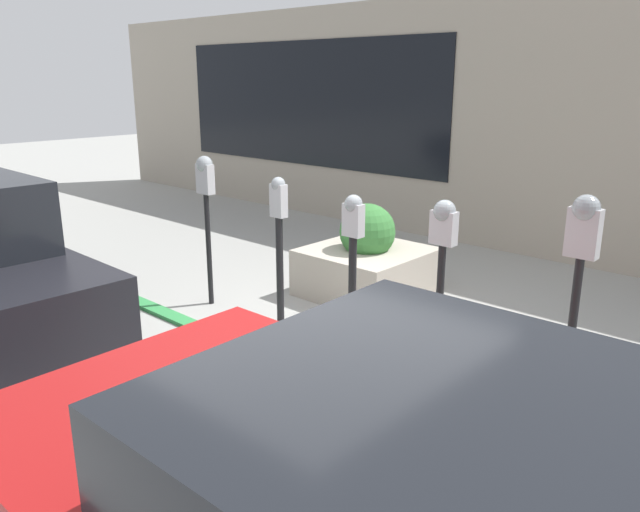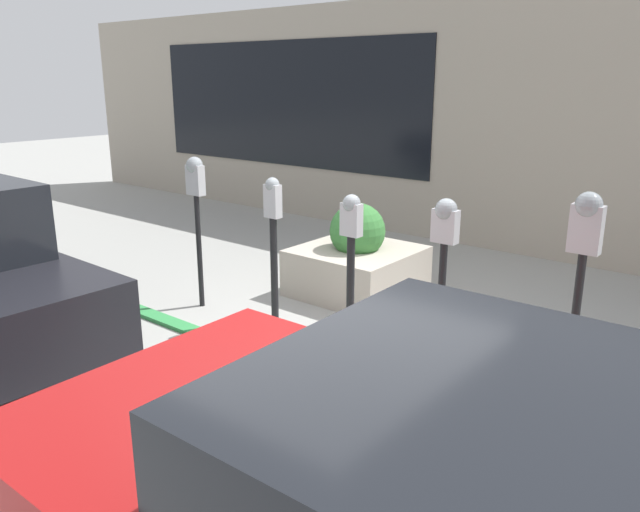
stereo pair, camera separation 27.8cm
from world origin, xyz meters
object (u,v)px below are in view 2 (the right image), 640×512
Objects in this scene: parking_meter_middle at (351,246)px; parking_meter_farthest at (196,194)px; parking_meter_fourth at (273,230)px; parking_meter_second at (444,248)px; planter_box at (357,262)px; parking_meter_nearest at (583,253)px.

parking_meter_middle is 0.90× the size of parking_meter_farthest.
parking_meter_fourth is 0.99m from parking_meter_farthest.
parking_meter_second is 0.88m from parking_meter_middle.
parking_meter_fourth is 1.19× the size of planter_box.
planter_box is at bearing -37.60° from parking_meter_second.
parking_meter_nearest is 3.68m from parking_meter_farthest.
parking_meter_fourth is at bearing -0.57° from parking_meter_nearest.
parking_meter_middle is 0.91m from parking_meter_fourth.
parking_meter_second is 1.06× the size of parking_meter_middle.
parking_meter_farthest is at bearing 5.44° from parking_meter_fourth.
parking_meter_nearest is at bearing -176.57° from parking_meter_second.
parking_meter_nearest is 2.74m from parking_meter_fourth.
parking_meter_second is at bearing -179.86° from parking_meter_farthest.
parking_meter_nearest reaches higher than planter_box.
parking_meter_fourth is at bearing -2.19° from parking_meter_middle.
parking_meter_middle is (1.82, 0.01, -0.26)m from parking_meter_nearest.
parking_meter_nearest is 1.10× the size of parking_meter_second.
parking_meter_nearest is at bearing 179.43° from parking_meter_fourth.
parking_meter_farthest is at bearing 0.99° from parking_meter_nearest.
parking_meter_second is 1.79m from parking_meter_fourth.
parking_meter_nearest is at bearing 154.56° from planter_box.
parking_meter_farthest is (1.86, 0.06, 0.23)m from parking_meter_middle.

